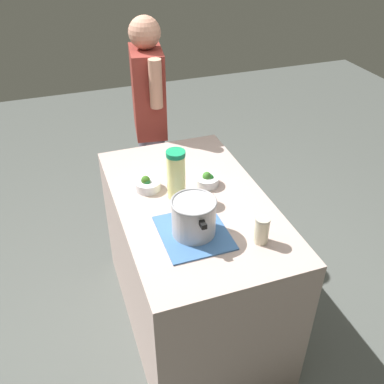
{
  "coord_description": "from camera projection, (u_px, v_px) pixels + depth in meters",
  "views": [
    {
      "loc": [
        -1.7,
        0.6,
        2.19
      ],
      "look_at": [
        0.0,
        0.0,
        0.95
      ],
      "focal_mm": 40.44,
      "sensor_mm": 36.0,
      "label": 1
    }
  ],
  "objects": [
    {
      "name": "person_cook",
      "position": [
        150.0,
        124.0,
        2.98
      ],
      "size": [
        0.5,
        0.25,
        1.6
      ],
      "color": "slate",
      "rests_on": "ground_plane"
    },
    {
      "name": "broccoli_bowl_front",
      "position": [
        207.0,
        180.0,
        2.32
      ],
      "size": [
        0.13,
        0.13,
        0.08
      ],
      "color": "silver",
      "rests_on": "counter_slab"
    },
    {
      "name": "lemonade_pitcher",
      "position": [
        176.0,
        174.0,
        2.17
      ],
      "size": [
        0.1,
        0.1,
        0.27
      ],
      "color": "#F5F38F",
      "rests_on": "counter_slab"
    },
    {
      "name": "dish_cloth",
      "position": [
        194.0,
        233.0,
        2.0
      ],
      "size": [
        0.35,
        0.31,
        0.01
      ],
      "primitive_type": "cube",
      "color": "#3F6CA9",
      "rests_on": "counter_slab"
    },
    {
      "name": "mason_jar",
      "position": [
        262.0,
        230.0,
        1.92
      ],
      "size": [
        0.07,
        0.07,
        0.13
      ],
      "color": "beige",
      "rests_on": "counter_slab"
    },
    {
      "name": "cooking_pot",
      "position": [
        194.0,
        216.0,
        1.95
      ],
      "size": [
        0.28,
        0.21,
        0.18
      ],
      "color": "#B7B7BC",
      "rests_on": "dish_cloth"
    },
    {
      "name": "ground_plane",
      "position": [
        192.0,
        315.0,
        2.73
      ],
      "size": [
        8.0,
        8.0,
        0.0
      ],
      "primitive_type": "plane",
      "color": "#515551"
    },
    {
      "name": "broccoli_bowl_center",
      "position": [
        148.0,
        184.0,
        2.29
      ],
      "size": [
        0.14,
        0.14,
        0.08
      ],
      "color": "silver",
      "rests_on": "counter_slab"
    },
    {
      "name": "counter_slab",
      "position": [
        192.0,
        263.0,
        2.48
      ],
      "size": [
        1.29,
        0.76,
        0.9
      ],
      "primitive_type": "cube",
      "color": "#B69E96",
      "rests_on": "ground_plane"
    }
  ]
}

